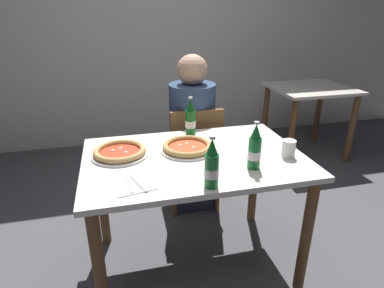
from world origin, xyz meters
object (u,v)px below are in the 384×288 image
object	(u,v)px
dining_table_main	(194,174)
napkin_with_cutlery	(134,184)
diner_seated	(192,138)
pizza_margherita_near	(187,147)
beer_bottle_right	(190,119)
beer_bottle_left	(212,166)
pizza_marinara_far	(120,152)
chair_behind_table	(194,153)
paper_cup	(289,148)
beer_bottle_center	(255,149)
dining_table_background	(309,102)

from	to	relation	value
dining_table_main	napkin_with_cutlery	distance (m)	0.44
diner_seated	pizza_margherita_near	xyz separation A→B (m)	(-0.17, -0.58, 0.19)
dining_table_main	beer_bottle_right	xyz separation A→B (m)	(0.06, 0.32, 0.22)
beer_bottle_left	pizza_marinara_far	bearing A→B (deg)	131.56
chair_behind_table	paper_cup	distance (m)	0.88
pizza_margherita_near	pizza_marinara_far	distance (m)	0.38
pizza_margherita_near	napkin_with_cutlery	distance (m)	0.45
pizza_marinara_far	diner_seated	bearing A→B (deg)	45.41
dining_table_main	beer_bottle_center	distance (m)	0.40
napkin_with_cutlery	beer_bottle_right	bearing A→B (deg)	53.93
chair_behind_table	pizza_marinara_far	size ratio (longest dim) A/B	2.74
diner_seated	pizza_marinara_far	xyz separation A→B (m)	(-0.55, -0.56, 0.19)
dining_table_main	beer_bottle_left	world-z (taller)	beer_bottle_left
pizza_marinara_far	napkin_with_cutlery	distance (m)	0.34
pizza_margherita_near	dining_table_main	bearing A→B (deg)	-76.03
pizza_margherita_near	napkin_with_cutlery	world-z (taller)	pizza_margherita_near
chair_behind_table	beer_bottle_right	bearing A→B (deg)	73.43
dining_table_main	chair_behind_table	world-z (taller)	chair_behind_table
beer_bottle_center	dining_table_main	bearing A→B (deg)	141.04
beer_bottle_right	napkin_with_cutlery	world-z (taller)	beer_bottle_right
diner_seated	beer_bottle_center	world-z (taller)	diner_seated
beer_bottle_right	napkin_with_cutlery	distance (m)	0.70
pizza_marinara_far	napkin_with_cutlery	world-z (taller)	pizza_marinara_far
chair_behind_table	pizza_marinara_far	distance (m)	0.80
diner_seated	pizza_marinara_far	bearing A→B (deg)	-134.59
napkin_with_cutlery	paper_cup	world-z (taller)	paper_cup
napkin_with_cutlery	beer_bottle_center	bearing A→B (deg)	2.38
diner_seated	napkin_with_cutlery	bearing A→B (deg)	-119.23
beer_bottle_center	napkin_with_cutlery	bearing A→B (deg)	-177.62
diner_seated	dining_table_background	distance (m)	1.59
pizza_margherita_near	napkin_with_cutlery	size ratio (longest dim) A/B	1.45
diner_seated	beer_bottle_left	size ratio (longest dim) A/B	4.89
chair_behind_table	diner_seated	world-z (taller)	diner_seated
napkin_with_cutlery	chair_behind_table	bearing A→B (deg)	59.42
dining_table_main	napkin_with_cutlery	xyz separation A→B (m)	(-0.35, -0.23, 0.12)
pizza_margherita_near	beer_bottle_right	xyz separation A→B (m)	(0.08, 0.24, 0.08)
beer_bottle_right	pizza_marinara_far	bearing A→B (deg)	-154.23
chair_behind_table	napkin_with_cutlery	bearing A→B (deg)	60.86
dining_table_background	beer_bottle_center	size ratio (longest dim) A/B	3.24
pizza_margherita_near	beer_bottle_left	bearing A→B (deg)	-88.09
diner_seated	paper_cup	world-z (taller)	diner_seated
dining_table_background	beer_bottle_center	xyz separation A→B (m)	(-1.33, -1.54, 0.26)
napkin_with_cutlery	paper_cup	distance (m)	0.85
dining_table_main	pizza_marinara_far	distance (m)	0.43
dining_table_background	diner_seated	bearing A→B (deg)	-154.79
pizza_margherita_near	beer_bottle_right	world-z (taller)	beer_bottle_right
beer_bottle_left	napkin_with_cutlery	world-z (taller)	beer_bottle_left
beer_bottle_left	chair_behind_table	bearing A→B (deg)	80.64
dining_table_background	beer_bottle_left	size ratio (longest dim) A/B	3.24
napkin_with_cutlery	pizza_margherita_near	bearing A→B (deg)	43.66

